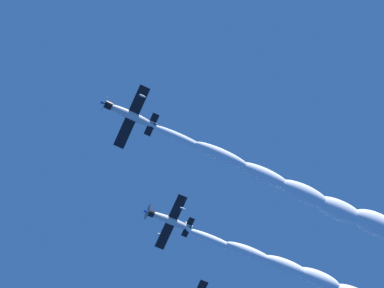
{
  "coord_description": "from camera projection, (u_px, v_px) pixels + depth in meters",
  "views": [
    {
      "loc": [
        -25.04,
        -9.84,
        1.78
      ],
      "look_at": [
        4.16,
        -9.21,
        58.66
      ],
      "focal_mm": 42.05,
      "sensor_mm": 36.0,
      "label": 1
    }
  ],
  "objects": [
    {
      "name": "airplane_lead",
      "position": [
        129.0,
        114.0,
        60.93
      ],
      "size": [
        8.11,
        7.97,
        3.66
      ],
      "color": "silver"
    },
    {
      "name": "airplane_left_wingman",
      "position": [
        168.0,
        220.0,
        69.08
      ],
      "size": [
        8.17,
        8.02,
        3.52
      ],
      "color": "silver"
    }
  ]
}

